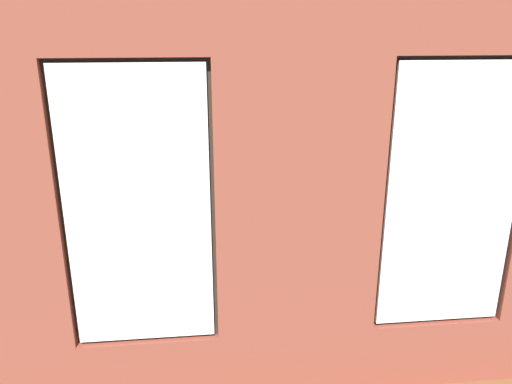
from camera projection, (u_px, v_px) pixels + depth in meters
ground_plane at (256, 249)px, 6.72m from camera, size 6.24×6.34×0.10m
brick_wall_with_windows at (298, 217)px, 3.59m from camera, size 5.64×0.30×3.07m
white_wall_right at (19, 142)px, 5.74m from camera, size 0.10×5.34×3.07m
couch_by_window at (240, 313)px, 4.54m from camera, size 1.78×0.87×0.80m
couch_left at (429, 234)px, 6.26m from camera, size 0.99×1.84×0.80m
coffee_table at (245, 224)px, 6.43m from camera, size 1.22×0.74×0.45m
cup_ceramic at (233, 214)px, 6.46m from camera, size 0.08×0.08×0.10m
table_plant_small at (253, 215)px, 6.28m from camera, size 0.11×0.11×0.18m
remote_black at (270, 214)px, 6.56m from camera, size 0.17×0.05×0.02m
remote_silver at (245, 218)px, 6.40m from camera, size 0.17×0.06×0.02m
remote_gray at (217, 223)px, 6.26m from camera, size 0.17×0.14×0.02m
media_console at (63, 240)px, 6.29m from camera, size 0.99×0.42×0.50m
tv_flatscreen at (57, 196)px, 6.11m from camera, size 0.98×0.20×0.66m
potted_plant_between_couches at (385, 262)px, 4.60m from camera, size 0.91×1.01×1.38m
potted_plant_corner_near_left at (371, 145)px, 8.71m from camera, size 1.24×1.13×1.34m
potted_plant_mid_room_small at (298, 194)px, 7.63m from camera, size 0.33×0.33×0.55m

